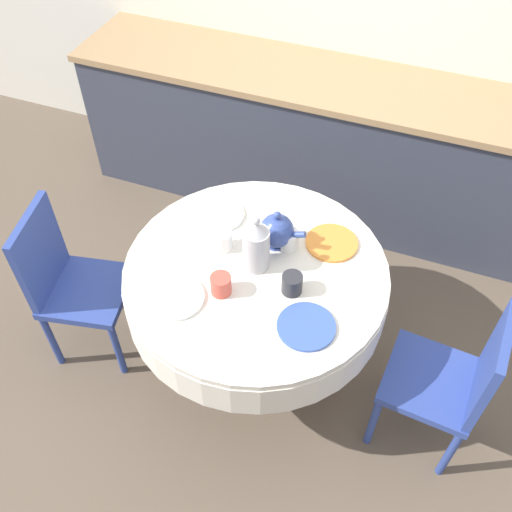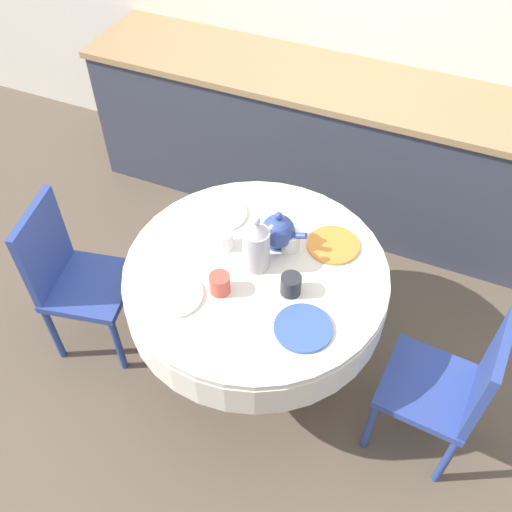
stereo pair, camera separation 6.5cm
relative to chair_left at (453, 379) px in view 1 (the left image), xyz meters
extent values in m
plane|color=brown|center=(-0.94, 0.08, -0.50)|extent=(12.00, 12.00, 0.00)
cube|color=#383D4C|center=(-0.94, 1.44, -0.05)|extent=(3.20, 0.60, 0.90)
cube|color=#A37F56|center=(-0.94, 1.44, 0.42)|extent=(3.24, 0.64, 0.04)
cylinder|color=brown|center=(-0.94, 0.08, -0.48)|extent=(0.44, 0.44, 0.04)
cylinder|color=brown|center=(-0.94, 0.08, -0.20)|extent=(0.11, 0.11, 0.51)
cylinder|color=silver|center=(-0.94, 0.08, 0.14)|extent=(1.19, 1.19, 0.18)
cylinder|color=silver|center=(-0.94, 0.08, 0.25)|extent=(1.18, 1.18, 0.03)
cube|color=#2D428E|center=(-0.08, 0.01, -0.07)|extent=(0.43, 0.43, 0.04)
cube|color=#2D428E|center=(0.10, -0.01, 0.18)|extent=(0.07, 0.38, 0.46)
cylinder|color=#2D428E|center=(-0.27, -0.16, -0.30)|extent=(0.04, 0.04, 0.41)
cylinder|color=#2D428E|center=(-0.24, 0.20, -0.30)|extent=(0.04, 0.04, 0.41)
cylinder|color=#2D428E|center=(0.08, -0.18, -0.30)|extent=(0.04, 0.04, 0.41)
cylinder|color=#2D428E|center=(0.11, 0.17, -0.30)|extent=(0.04, 0.04, 0.41)
cube|color=#2D428E|center=(-1.78, -0.10, -0.07)|extent=(0.47, 0.47, 0.04)
cube|color=#2D428E|center=(-1.96, -0.13, 0.18)|extent=(0.11, 0.38, 0.46)
cylinder|color=#2D428E|center=(-1.64, 0.11, -0.30)|extent=(0.04, 0.04, 0.41)
cylinder|color=#2D428E|center=(-1.57, -0.23, -0.30)|extent=(0.04, 0.04, 0.41)
cylinder|color=#2D428E|center=(-1.99, 0.04, -0.30)|extent=(0.04, 0.04, 0.41)
cylinder|color=#2D428E|center=(-1.92, -0.30, -0.30)|extent=(0.04, 0.04, 0.41)
cylinder|color=white|center=(-1.19, -0.21, 0.27)|extent=(0.24, 0.24, 0.01)
cylinder|color=#CC4C3D|center=(-1.03, -0.10, 0.31)|extent=(0.09, 0.09, 0.09)
cylinder|color=#3856AD|center=(-0.63, -0.15, 0.27)|extent=(0.24, 0.24, 0.01)
cylinder|color=#28282D|center=(-0.75, 0.01, 0.31)|extent=(0.09, 0.09, 0.09)
cylinder|color=white|center=(-1.22, 0.32, 0.27)|extent=(0.24, 0.24, 0.01)
cylinder|color=white|center=(-1.12, 0.14, 0.31)|extent=(0.09, 0.09, 0.09)
cylinder|color=orange|center=(-0.66, 0.34, 0.27)|extent=(0.24, 0.24, 0.01)
cylinder|color=white|center=(-0.84, 0.25, 0.31)|extent=(0.09, 0.09, 0.09)
cylinder|color=#B2B2B7|center=(-0.94, 0.09, 0.37)|extent=(0.12, 0.12, 0.21)
cone|color=#B2B2B7|center=(-0.94, 0.09, 0.49)|extent=(0.11, 0.11, 0.05)
sphere|color=#B2B2B7|center=(-0.94, 0.09, 0.54)|extent=(0.04, 0.04, 0.04)
cylinder|color=#33478E|center=(-0.90, 0.24, 0.27)|extent=(0.09, 0.09, 0.01)
sphere|color=#33478E|center=(-0.90, 0.24, 0.35)|extent=(0.16, 0.16, 0.16)
cylinder|color=#33478E|center=(-0.81, 0.24, 0.36)|extent=(0.09, 0.03, 0.06)
sphere|color=#33478E|center=(-0.90, 0.24, 0.45)|extent=(0.03, 0.03, 0.03)
camera|label=1|loc=(-0.35, -1.47, 2.17)|focal=40.00mm
camera|label=2|loc=(-0.29, -1.45, 2.17)|focal=40.00mm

